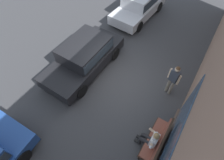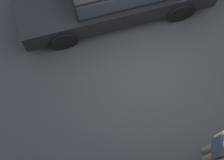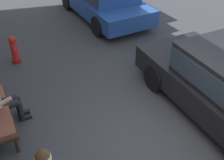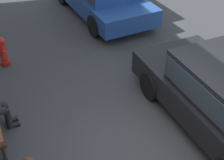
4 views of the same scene
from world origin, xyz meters
name	(u,v)px [view 2 (image 2 of 4)]	position (x,y,z in m)	size (l,w,h in m)	color
ground_plane	(142,60)	(0.00, 0.00, 0.00)	(60.00, 60.00, 0.00)	#38383A
pedestrian_standing	(219,149)	(-0.65, 2.38, 1.02)	(0.31, 0.53, 1.73)	gray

